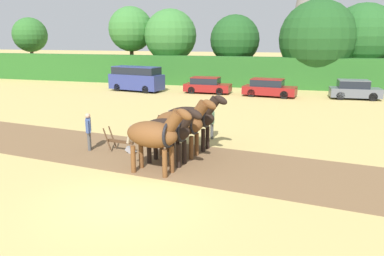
# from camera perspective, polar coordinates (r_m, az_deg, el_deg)

# --- Properties ---
(ground_plane) EXTENTS (240.00, 240.00, 0.00)m
(ground_plane) POSITION_cam_1_polar(r_m,az_deg,el_deg) (11.68, -9.84, -10.92)
(ground_plane) COLOR tan
(plowed_furrow_strip) EXTENTS (24.34, 7.25, 0.01)m
(plowed_furrow_strip) POSITION_cam_1_polar(r_m,az_deg,el_deg) (17.13, -13.76, -3.09)
(plowed_furrow_strip) COLOR brown
(plowed_furrow_strip) RESTS_ON ground
(hedgerow) EXTENTS (72.07, 1.82, 2.97)m
(hedgerow) POSITION_cam_1_polar(r_m,az_deg,el_deg) (37.94, 9.33, 8.40)
(hedgerow) COLOR #286023
(hedgerow) RESTS_ON ground
(tree_far_left) EXTENTS (4.41, 4.41, 7.37)m
(tree_far_left) POSITION_cam_1_polar(r_m,az_deg,el_deg) (54.40, -23.45, 12.87)
(tree_far_left) COLOR brown
(tree_far_left) RESTS_ON ground
(tree_left) EXTENTS (4.99, 4.99, 8.25)m
(tree_left) POSITION_cam_1_polar(r_m,az_deg,el_deg) (44.25, -9.30, 14.63)
(tree_left) COLOR #4C3823
(tree_left) RESTS_ON ground
(tree_center_left) EXTENTS (5.72, 5.72, 7.89)m
(tree_center_left) POSITION_cam_1_polar(r_m,az_deg,el_deg) (42.39, -3.31, 13.87)
(tree_center_left) COLOR #423323
(tree_center_left) RESTS_ON ground
(tree_center) EXTENTS (5.23, 5.23, 7.21)m
(tree_center) POSITION_cam_1_polar(r_m,az_deg,el_deg) (41.06, 6.55, 13.20)
(tree_center) COLOR #423323
(tree_center) RESTS_ON ground
(tree_center_right) EXTENTS (7.38, 7.38, 8.41)m
(tree_center_right) POSITION_cam_1_polar(r_m,az_deg,el_deg) (39.20, 18.59, 12.78)
(tree_center_right) COLOR #4C3823
(tree_center_right) RESTS_ON ground
(tree_right) EXTENTS (6.39, 6.39, 8.11)m
(tree_right) POSITION_cam_1_polar(r_m,az_deg,el_deg) (41.07, 24.63, 12.55)
(tree_right) COLOR #423323
(tree_right) RESTS_ON ground
(church_spire) EXTENTS (3.05, 3.05, 19.79)m
(church_spire) POSITION_cam_1_polar(r_m,az_deg,el_deg) (67.76, 16.76, 17.75)
(church_spire) COLOR gray
(church_spire) RESTS_ON ground
(draft_horse_lead_left) EXTENTS (2.72, 1.23, 2.55)m
(draft_horse_lead_left) POSITION_cam_1_polar(r_m,az_deg,el_deg) (13.40, -5.70, -1.00)
(draft_horse_lead_left) COLOR brown
(draft_horse_lead_left) RESTS_ON ground
(draft_horse_lead_right) EXTENTS (2.63, 1.18, 2.34)m
(draft_horse_lead_right) POSITION_cam_1_polar(r_m,az_deg,el_deg) (14.40, -3.55, -0.37)
(draft_horse_lead_right) COLOR black
(draft_horse_lead_right) RESTS_ON ground
(draft_horse_trail_left) EXTENTS (2.82, 1.27, 2.52)m
(draft_horse_trail_left) POSITION_cam_1_polar(r_m,az_deg,el_deg) (15.37, -1.62, 0.80)
(draft_horse_trail_left) COLOR brown
(draft_horse_trail_left) RESTS_ON ground
(draft_horse_trail_right) EXTENTS (2.99, 1.22, 2.54)m
(draft_horse_trail_right) POSITION_cam_1_polar(r_m,az_deg,el_deg) (16.37, 0.06, 1.66)
(draft_horse_trail_right) COLOR black
(draft_horse_trail_right) RESTS_ON ground
(plow) EXTENTS (1.53, 0.50, 1.13)m
(plow) POSITION_cam_1_polar(r_m,az_deg,el_deg) (16.37, -10.45, -2.57)
(plow) COLOR #4C331E
(plow) RESTS_ON ground
(farmer_at_plow) EXTENTS (0.40, 0.59, 1.64)m
(farmer_at_plow) POSITION_cam_1_polar(r_m,az_deg,el_deg) (16.85, -15.49, -0.13)
(farmer_at_plow) COLOR #4C4C4C
(farmer_at_plow) RESTS_ON ground
(farmer_beside_team) EXTENTS (0.33, 0.62, 1.58)m
(farmer_beside_team) POSITION_cam_1_polar(r_m,az_deg,el_deg) (18.15, 3.07, 1.16)
(farmer_beside_team) COLOR #4C4C4C
(farmer_beside_team) RESTS_ON ground
(parked_van) EXTENTS (5.26, 2.73, 2.25)m
(parked_van) POSITION_cam_1_polar(r_m,az_deg,el_deg) (34.97, -8.47, 7.46)
(parked_van) COLOR navy
(parked_van) RESTS_ON ground
(parked_car_left) EXTENTS (4.07, 1.73, 1.42)m
(parked_car_left) POSITION_cam_1_polar(r_m,az_deg,el_deg) (33.36, 2.30, 6.50)
(parked_car_left) COLOR maroon
(parked_car_left) RESTS_ON ground
(parked_car_center_left) EXTENTS (4.50, 2.20, 1.49)m
(parked_car_center_left) POSITION_cam_1_polar(r_m,az_deg,el_deg) (32.06, 11.63, 6.00)
(parked_car_center_left) COLOR maroon
(parked_car_center_left) RESTS_ON ground
(parked_car_center) EXTENTS (3.95, 1.95, 1.54)m
(parked_car_center) POSITION_cam_1_polar(r_m,az_deg,el_deg) (32.79, 23.52, 5.35)
(parked_car_center) COLOR #565B66
(parked_car_center) RESTS_ON ground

